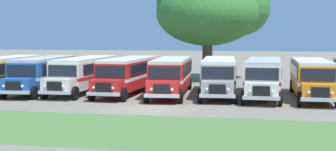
% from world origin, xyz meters
% --- Properties ---
extents(ground_plane, '(220.00, 220.00, 0.00)m').
position_xyz_m(ground_plane, '(0.00, 0.00, 0.00)').
color(ground_plane, slate).
extents(foreground_grass_strip, '(80.00, 8.29, 0.01)m').
position_xyz_m(foreground_grass_strip, '(0.00, -6.76, 0.00)').
color(foreground_grass_strip, '#4C7538').
rests_on(foreground_grass_strip, ground_plane).
extents(parked_bus_slot_0, '(3.00, 10.88, 2.82)m').
position_xyz_m(parked_bus_slot_0, '(-14.19, 7.10, 1.58)').
color(parked_bus_slot_0, yellow).
rests_on(parked_bus_slot_0, ground_plane).
extents(parked_bus_slot_1, '(3.32, 10.94, 2.82)m').
position_xyz_m(parked_bus_slot_1, '(-10.71, 7.25, 1.58)').
color(parked_bus_slot_1, '#23519E').
rests_on(parked_bus_slot_1, ground_plane).
extents(parked_bus_slot_2, '(2.77, 10.85, 2.82)m').
position_xyz_m(parked_bus_slot_2, '(-7.31, 7.66, 1.58)').
color(parked_bus_slot_2, silver).
rests_on(parked_bus_slot_2, ground_plane).
extents(parked_bus_slot_3, '(2.94, 10.87, 2.82)m').
position_xyz_m(parked_bus_slot_3, '(-3.54, 7.55, 1.58)').
color(parked_bus_slot_3, red).
rests_on(parked_bus_slot_3, ground_plane).
extents(parked_bus_slot_4, '(3.37, 10.94, 2.82)m').
position_xyz_m(parked_bus_slot_4, '(0.03, 7.35, 1.58)').
color(parked_bus_slot_4, red).
rests_on(parked_bus_slot_4, ground_plane).
extents(parked_bus_slot_5, '(3.31, 10.93, 2.82)m').
position_xyz_m(parked_bus_slot_5, '(3.72, 7.99, 1.58)').
color(parked_bus_slot_5, '#9E9993').
rests_on(parked_bus_slot_5, ground_plane).
extents(parked_bus_slot_6, '(2.93, 10.87, 2.82)m').
position_xyz_m(parked_bus_slot_6, '(7.15, 7.52, 1.58)').
color(parked_bus_slot_6, silver).
rests_on(parked_bus_slot_6, ground_plane).
extents(parked_bus_slot_7, '(2.70, 10.84, 2.82)m').
position_xyz_m(parked_bus_slot_7, '(10.65, 7.49, 1.58)').
color(parked_bus_slot_7, orange).
rests_on(parked_bus_slot_7, ground_plane).
extents(broad_shade_tree, '(11.76, 11.25, 10.67)m').
position_xyz_m(broad_shade_tree, '(1.69, 20.67, 7.13)').
color(broad_shade_tree, brown).
rests_on(broad_shade_tree, ground_plane).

